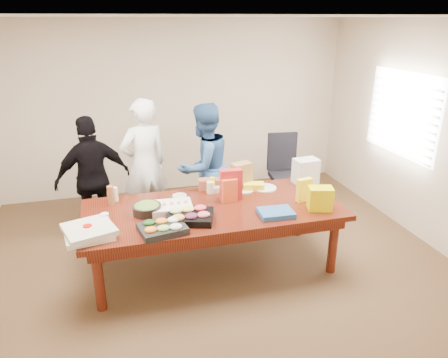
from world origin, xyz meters
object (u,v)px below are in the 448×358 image
object	(u,v)px
sheet_cake	(172,207)
office_chair	(286,174)
person_center	(145,165)
conference_table	(214,237)
person_right	(204,167)
salad_bowl	(147,209)

from	to	relation	value
sheet_cake	office_chair	bearing A→B (deg)	37.14
office_chair	person_center	bearing A→B (deg)	-170.10
person_center	sheet_cake	world-z (taller)	person_center
conference_table	person_right	xyz separation A→B (m)	(0.13, 1.05, 0.47)
person_center	sheet_cake	bearing A→B (deg)	79.16
conference_table	person_center	distance (m)	1.48
person_right	salad_bowl	world-z (taller)	person_right
person_right	salad_bowl	bearing A→B (deg)	21.09
person_center	sheet_cake	xyz separation A→B (m)	(0.17, -1.21, -0.09)
office_chair	person_right	bearing A→B (deg)	-160.55
conference_table	sheet_cake	size ratio (longest dim) A/B	6.49
office_chair	sheet_cake	bearing A→B (deg)	-138.20
conference_table	office_chair	bearing A→B (deg)	42.53
person_right	sheet_cake	size ratio (longest dim) A/B	3.92
person_right	salad_bowl	size ratio (longest dim) A/B	5.57
person_center	person_right	size ratio (longest dim) A/B	1.04
office_chair	sheet_cake	xyz separation A→B (m)	(-1.89, -1.29, 0.26)
conference_table	salad_bowl	xyz separation A→B (m)	(-0.71, 0.03, 0.42)
person_center	person_right	xyz separation A→B (m)	(0.76, -0.19, -0.04)
person_right	sheet_cake	distance (m)	1.17
office_chair	person_center	xyz separation A→B (m)	(-2.07, -0.09, 0.36)
person_center	salad_bowl	distance (m)	1.22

